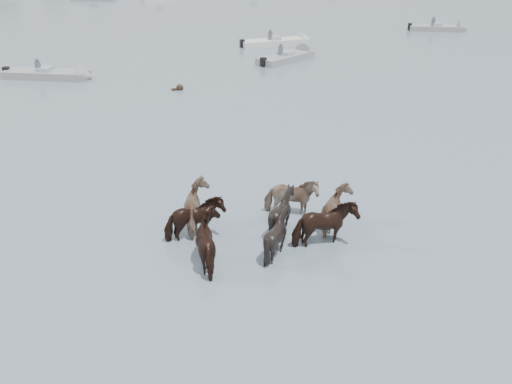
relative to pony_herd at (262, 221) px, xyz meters
name	(u,v)px	position (x,y,z in m)	size (l,w,h in m)	color
ground	(217,258)	(-1.65, -0.76, -0.60)	(400.00, 400.00, 0.00)	#4A5F6B
pony_herd	(262,221)	(0.00, 0.00, 0.00)	(6.36, 4.21, 1.66)	black
swimming_pony	(179,88)	(0.66, 18.11, -0.50)	(0.72, 0.44, 0.44)	black
motorboat_b	(58,75)	(-6.34, 23.23, -0.38)	(6.04, 3.96, 1.92)	gray
motorboat_c	(284,42)	(11.59, 29.55, -0.38)	(6.38, 1.88, 1.92)	silver
motorboat_d	(292,56)	(10.21, 23.97, -0.38)	(5.47, 4.10, 1.92)	gray
motorboat_e	(444,28)	(28.46, 31.32, -0.38)	(5.57, 3.64, 1.92)	gray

